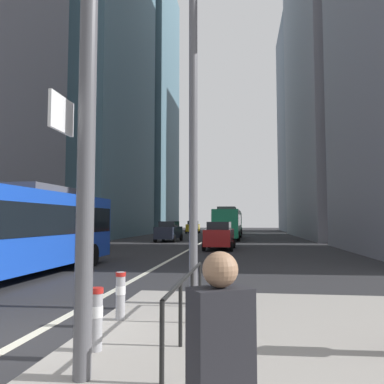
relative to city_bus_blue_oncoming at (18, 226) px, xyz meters
name	(u,v)px	position (x,y,z in m)	size (l,w,h in m)	color
ground_plane	(188,250)	(4.22, 13.49, -1.84)	(160.00, 160.00, 0.00)	#28282B
median_island	(380,373)	(9.72, -7.51, -1.76)	(9.00, 10.00, 0.15)	gray
lane_centre_line	(203,242)	(4.22, 23.49, -1.83)	(0.20, 80.00, 0.01)	beige
office_tower_left_mid	(89,46)	(-11.78, 34.14, 23.01)	(12.53, 22.50, 49.70)	slate
office_tower_left_far	(135,106)	(-11.78, 56.43, 21.65)	(13.72, 17.87, 46.97)	slate
office_tower_right_mid	(349,35)	(21.22, 35.57, 23.06)	(13.09, 24.81, 49.79)	gray
office_tower_right_far	(313,126)	(21.22, 61.32, 17.87)	(11.61, 17.34, 39.42)	slate
city_bus_blue_oncoming	(18,226)	(0.00, 0.00, 0.00)	(2.89, 11.87, 3.40)	blue
city_bus_red_receding	(228,222)	(6.40, 29.05, 0.00)	(2.85, 11.27, 3.40)	#198456
city_bus_red_distant	(233,222)	(6.46, 48.65, 0.00)	(2.85, 10.88, 3.40)	#198456
car_oncoming_mid	(169,231)	(0.89, 23.99, -0.85)	(2.21, 4.60, 1.94)	#232838
car_receding_near	(233,228)	(6.70, 38.26, -0.85)	(2.11, 4.15, 1.94)	#B2A899
car_receding_far	(220,235)	(6.35, 14.39, -0.85)	(2.16, 4.64, 1.94)	maroon
car_oncoming_far	(193,227)	(0.22, 47.58, -0.85)	(2.07, 4.06, 1.94)	gold
street_lamp_post	(193,84)	(6.83, -4.02, 3.45)	(5.50, 0.32, 8.00)	#56565B
bollard_right	(96,316)	(5.82, -7.38, -1.18)	(0.20, 0.20, 0.91)	#99999E
bollard_back	(121,293)	(5.62, -5.62, -1.18)	(0.20, 0.20, 0.91)	#99999E
pedestrian_railing	(187,290)	(7.02, -6.34, -0.96)	(0.06, 4.17, 0.98)	black
pedestrian_walking	(221,374)	(7.83, -10.48, -0.74)	(0.45, 0.40, 1.71)	#423D38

